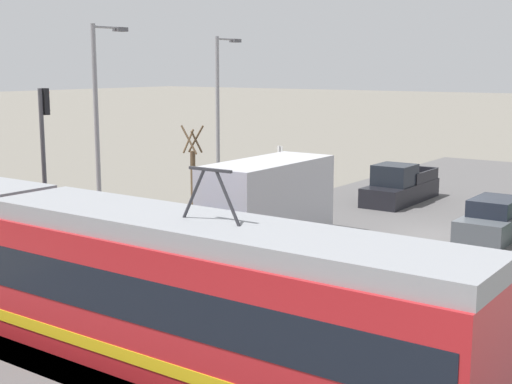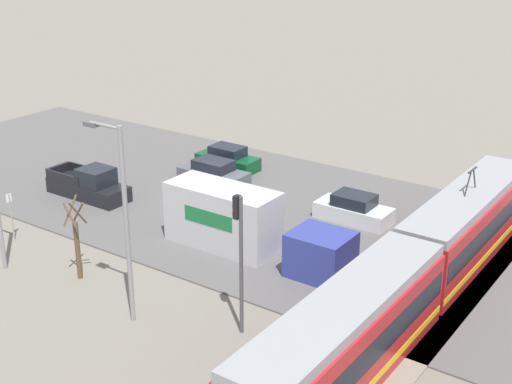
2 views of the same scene
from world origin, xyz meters
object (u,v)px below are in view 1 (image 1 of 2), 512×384
Objects in this scene: street_lamp_near_crossing at (220,105)px; traffic_light_pole at (45,148)px; pickup_truck at (400,187)px; sedan_car_1 at (381,281)px; sedan_car_0 at (495,221)px; street_tree at (193,172)px; street_lamp_mid_block at (100,111)px; no_parking_sign at (280,165)px; box_truck at (246,211)px; light_rail_tram at (28,258)px.

traffic_light_pole is at bearing 98.95° from street_lamp_near_crossing.
sedan_car_1 is at bearing 112.24° from pickup_truck.
sedan_car_0 is at bearing -138.14° from traffic_light_pole.
street_tree is 0.48× the size of street_lamp_mid_block.
street_tree reaches higher than no_parking_sign.
traffic_light_pole is at bearing 88.82° from no_parking_sign.
no_parking_sign reaches higher than sedan_car_0.
street_lamp_near_crossing reaches higher than no_parking_sign.
street_lamp_mid_block reaches higher than sedan_car_0.
sedan_car_0 is at bearing 174.91° from street_lamp_near_crossing.
no_parking_sign is (5.70, -10.82, 0.02)m from box_truck.
street_tree is 1.57× the size of no_parking_sign.
street_tree is 5.06m from street_lamp_near_crossing.
box_truck is 2.23× the size of sedan_car_0.
light_rail_tram is at bearing 128.30° from street_lamp_mid_block.
street_lamp_mid_block is (7.46, -9.45, 3.12)m from light_rail_tram.
street_lamp_mid_block reaches higher than sedan_car_1.
street_lamp_mid_block is at bearing -2.20° from box_truck.
sedan_car_1 is 15.19m from street_tree.
sedan_car_0 is at bearing 164.51° from no_parking_sign.
sedan_car_1 is 18.92m from street_lamp_near_crossing.
street_tree is 0.49× the size of street_lamp_near_crossing.
no_parking_sign is at bearing 10.34° from pickup_truck.
street_lamp_mid_block reaches higher than no_parking_sign.
no_parking_sign is (12.33, -13.41, 0.84)m from sedan_car_1.
light_rail_tram is 15.24m from street_tree.
traffic_light_pole is at bearing 93.82° from street_tree.
traffic_light_pole is (6.68, 16.08, 3.00)m from pickup_truck.
no_parking_sign is at bearing -75.21° from light_rail_tram.
no_parking_sign is (6.37, 1.16, 0.74)m from pickup_truck.
sedan_car_0 is at bearing -132.66° from box_truck.
traffic_light_pole is at bearing 34.29° from box_truck.
traffic_light_pole reaches higher than light_rail_tram.
street_lamp_near_crossing is (14.80, -1.32, 4.03)m from sedan_car_0.
sedan_car_1 is 18.24m from no_parking_sign.
sedan_car_1 is at bearing 158.66° from box_truck.
traffic_light_pole reaches higher than no_parking_sign.
sedan_car_0 is 0.76× the size of traffic_light_pole.
no_parking_sign is at bearing -101.75° from street_lamp_mid_block.
street_tree reaches higher than sedan_car_0.
sedan_car_0 is 12.98m from no_parking_sign.
street_tree is at bearing -106.03° from street_lamp_mid_block.
sedan_car_0 is 1.76× the size of no_parking_sign.
sedan_car_0 is (-6.78, -7.36, -0.81)m from box_truck.
pickup_truck is 6.52m from no_parking_sign.
street_lamp_mid_block reaches higher than street_tree.
light_rail_tram is 18.04m from sedan_car_0.
street_tree is at bearing 81.52° from no_parking_sign.
street_lamp_mid_block is (14.52, -2.90, 4.15)m from sedan_car_1.
street_lamp_mid_block is at bearing 78.25° from no_parking_sign.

